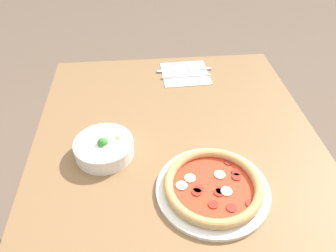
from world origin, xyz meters
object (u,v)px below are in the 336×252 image
at_px(bowl, 104,147).
at_px(fork, 187,76).
at_px(pizza, 213,187).
at_px(knife, 187,70).

bearing_deg(bowl, fork, -36.76).
relative_size(pizza, knife, 1.34).
height_order(bowl, knife, bowl).
distance_m(pizza, fork, 0.58).
relative_size(bowl, fork, 0.90).
height_order(pizza, fork, pizza).
height_order(fork, knife, same).
distance_m(bowl, fork, 0.51).
xyz_separation_m(pizza, knife, (0.63, -0.02, -0.01)).
bearing_deg(pizza, bowl, 60.29).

